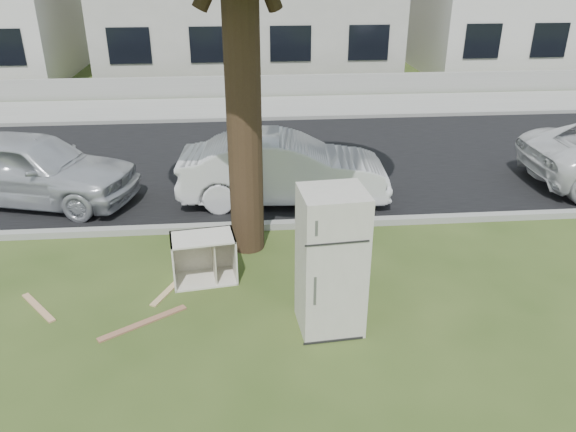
{
  "coord_description": "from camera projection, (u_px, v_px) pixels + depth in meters",
  "views": [
    {
      "loc": [
        -0.45,
        -6.56,
        4.52
      ],
      "look_at": [
        0.17,
        0.6,
        1.11
      ],
      "focal_mm": 35.0,
      "sensor_mm": 36.0,
      "label": 1
    }
  ],
  "objects": [
    {
      "name": "car_center",
      "position": [
        284.0,
        169.0,
        10.95
      ],
      "size": [
        4.14,
        1.67,
        1.34
      ],
      "primitive_type": "imported",
      "rotation": [
        0.0,
        0.0,
        1.51
      ],
      "color": "silver",
      "rests_on": "ground"
    },
    {
      "name": "plank_a",
      "position": [
        143.0,
        323.0,
        7.5
      ],
      "size": [
        1.11,
        0.76,
        0.02
      ],
      "primitive_type": "cube",
      "rotation": [
        0.0,
        0.0,
        0.57
      ],
      "color": "#956448",
      "rests_on": "ground"
    },
    {
      "name": "low_wall",
      "position": [
        253.0,
        86.0,
        19.07
      ],
      "size": [
        120.0,
        0.15,
        0.7
      ],
      "primitive_type": "cube",
      "color": "gray",
      "rests_on": "ground"
    },
    {
      "name": "sidewalk",
      "position": [
        254.0,
        108.0,
        17.78
      ],
      "size": [
        120.0,
        2.8,
        0.01
      ],
      "primitive_type": "cube",
      "color": "gray",
      "rests_on": "ground"
    },
    {
      "name": "plank_b",
      "position": [
        38.0,
        307.0,
        7.83
      ],
      "size": [
        0.66,
        0.77,
        0.02
      ],
      "primitive_type": "cube",
      "rotation": [
        0.0,
        0.0,
        -0.88
      ],
      "color": "tan",
      "rests_on": "ground"
    },
    {
      "name": "cabinet",
      "position": [
        204.0,
        258.0,
        8.37
      ],
      "size": [
        1.01,
        0.7,
        0.73
      ],
      "primitive_type": "cube",
      "rotation": [
        0.0,
        0.0,
        0.14
      ],
      "color": "white",
      "rests_on": "ground"
    },
    {
      "name": "kerb_far",
      "position": [
        256.0,
        121.0,
        16.48
      ],
      "size": [
        120.0,
        0.18,
        0.12
      ],
      "primitive_type": "cube",
      "color": "gray",
      "rests_on": "ground"
    },
    {
      "name": "ground",
      "position": [
        280.0,
        306.0,
        7.88
      ],
      "size": [
        120.0,
        120.0,
        0.0
      ],
      "primitive_type": "plane",
      "color": "#324719"
    },
    {
      "name": "fridge",
      "position": [
        331.0,
        262.0,
        7.08
      ],
      "size": [
        0.85,
        0.8,
        1.93
      ],
      "primitive_type": "cube",
      "rotation": [
        0.0,
        0.0,
        0.08
      ],
      "color": "beige",
      "rests_on": "ground"
    },
    {
      "name": "kerb_near",
      "position": [
        270.0,
        228.0,
        10.09
      ],
      "size": [
        120.0,
        0.18,
        0.12
      ],
      "primitive_type": "cube",
      "color": "gray",
      "rests_on": "ground"
    },
    {
      "name": "plank_c",
      "position": [
        168.0,
        290.0,
        8.22
      ],
      "size": [
        0.45,
        0.81,
        0.02
      ],
      "primitive_type": "cube",
      "rotation": [
        0.0,
        0.0,
        1.13
      ],
      "color": "tan",
      "rests_on": "ground"
    },
    {
      "name": "car_left",
      "position": [
        31.0,
        168.0,
        10.9
      ],
      "size": [
        4.38,
        2.69,
        1.39
      ],
      "primitive_type": "imported",
      "rotation": [
        0.0,
        0.0,
        1.3
      ],
      "color": "#B6B8BE",
      "rests_on": "ground"
    },
    {
      "name": "road",
      "position": [
        261.0,
        161.0,
        13.28
      ],
      "size": [
        120.0,
        7.0,
        0.01
      ],
      "primitive_type": "cube",
      "color": "black",
      "rests_on": "ground"
    }
  ]
}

